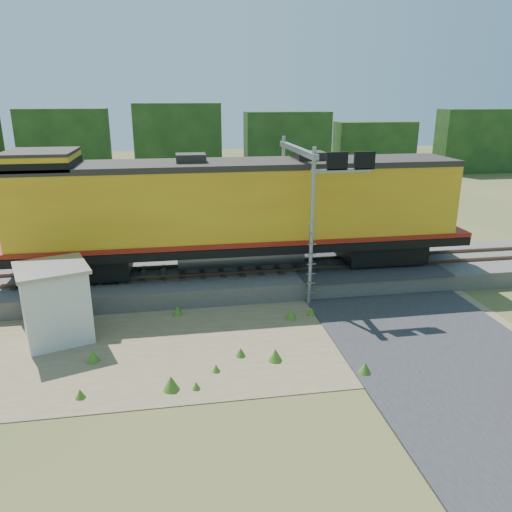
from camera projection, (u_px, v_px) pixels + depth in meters
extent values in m
plane|color=#475123|center=(238.00, 345.00, 18.22)|extent=(140.00, 140.00, 0.00)
cube|color=slate|center=(221.00, 278.00, 23.73)|extent=(70.00, 5.00, 0.80)
cube|color=brown|center=(222.00, 274.00, 22.91)|extent=(70.00, 0.10, 0.16)
cube|color=brown|center=(219.00, 264.00, 24.26)|extent=(70.00, 0.10, 0.16)
cube|color=#8C7754|center=(182.00, 342.00, 18.37)|extent=(26.00, 8.00, 0.03)
cube|color=#38383A|center=(362.00, 262.00, 24.70)|extent=(7.00, 5.20, 0.06)
cube|color=#38383A|center=(288.00, 209.00, 39.97)|extent=(7.00, 24.00, 0.08)
cube|color=#163413|center=(191.00, 149.00, 52.90)|extent=(36.00, 3.00, 6.50)
cube|color=black|center=(87.00, 264.00, 22.46)|extent=(3.87, 2.47, 0.97)
cube|color=black|center=(380.00, 249.00, 24.66)|extent=(3.87, 2.47, 0.97)
cube|color=black|center=(240.00, 243.00, 23.36)|extent=(21.51, 3.23, 0.39)
cylinder|color=gray|center=(240.00, 253.00, 23.51)|extent=(5.92, 1.29, 1.29)
cube|color=gold|center=(240.00, 204.00, 22.79)|extent=(19.90, 3.12, 3.33)
cube|color=maroon|center=(240.00, 236.00, 23.26)|extent=(21.51, 3.28, 0.19)
cube|color=#28231E|center=(240.00, 164.00, 22.24)|extent=(19.90, 3.17, 0.26)
cube|color=gold|center=(41.00, 162.00, 20.84)|extent=(2.80, 3.12, 0.75)
cube|color=#28231E|center=(39.00, 152.00, 20.71)|extent=(2.80, 3.17, 0.13)
cube|color=black|center=(41.00, 164.00, 20.86)|extent=(2.85, 3.17, 0.38)
cube|color=maroon|center=(9.00, 220.00, 21.33)|extent=(0.11, 2.15, 1.29)
cube|color=#28231E|center=(191.00, 159.00, 21.82)|extent=(1.29, 1.08, 0.48)
cube|color=#28231E|center=(310.00, 157.00, 22.67)|extent=(1.29, 1.08, 0.48)
cube|color=silver|center=(56.00, 304.00, 18.30)|extent=(2.80, 2.80, 2.75)
cube|color=gray|center=(51.00, 268.00, 17.86)|extent=(3.08, 3.08, 0.13)
cylinder|color=gray|center=(312.00, 229.00, 20.75)|extent=(0.17, 0.17, 6.75)
cylinder|color=gray|center=(283.00, 202.00, 26.01)|extent=(0.17, 0.17, 6.75)
cube|color=gray|center=(297.00, 150.00, 22.47)|extent=(0.24, 6.20, 0.24)
cube|color=gray|center=(341.00, 171.00, 20.20)|extent=(2.51, 0.14, 0.14)
cube|color=black|center=(337.00, 161.00, 20.05)|extent=(0.87, 0.14, 0.72)
cube|color=black|center=(364.00, 160.00, 20.23)|extent=(0.87, 0.14, 0.72)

